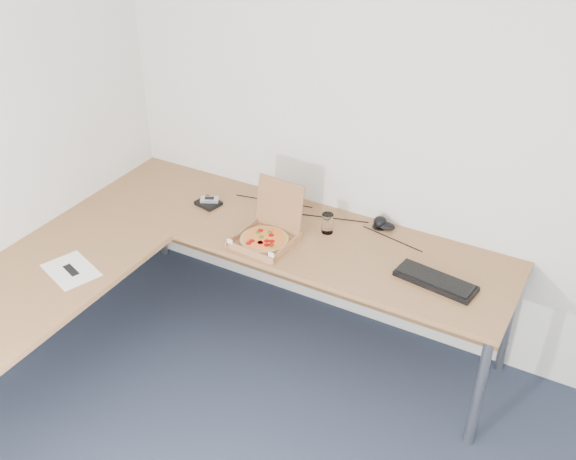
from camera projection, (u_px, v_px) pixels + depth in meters
The scene contains 11 objects.
room_shell at pixel (219, 339), 2.23m from camera, with size 3.50×3.50×2.50m, color silver, non-canonical shape.
desk at pixel (199, 258), 3.58m from camera, with size 2.50×2.20×0.73m.
pizza_box at pixel (266, 236), 3.64m from camera, with size 0.29×0.34×0.30m.
drinking_glass at pixel (328, 223), 3.71m from camera, with size 0.07×0.07×0.11m, color white.
keyboard at pixel (435, 281), 3.34m from camera, with size 0.41×0.14×0.03m, color black.
mouse at pixel (386, 226), 3.75m from camera, with size 0.11×0.07×0.04m, color black.
wallet at pixel (208, 203), 3.98m from camera, with size 0.13×0.11×0.02m, color black.
phone at pixel (210, 200), 3.97m from camera, with size 0.10×0.05×0.02m, color #B2B5BA.
paper_sheet at pixel (71, 270), 3.43m from camera, with size 0.29×0.21×0.00m, color white.
dome_speaker at pixel (380, 222), 3.76m from camera, with size 0.09×0.09×0.07m, color black.
cable_bundle at pixel (323, 217), 3.87m from camera, with size 0.58×0.04×0.01m, color black, non-canonical shape.
Camera 1 is at (1.02, -1.36, 2.76)m, focal length 42.06 mm.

